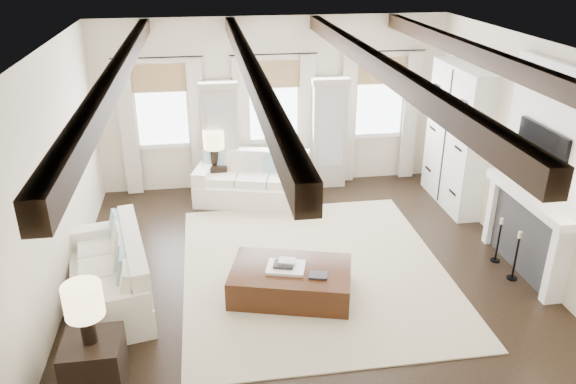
{
  "coord_description": "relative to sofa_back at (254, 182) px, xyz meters",
  "views": [
    {
      "loc": [
        -1.29,
        -6.45,
        4.4
      ],
      "look_at": [
        -0.19,
        0.71,
        1.15
      ],
      "focal_mm": 35.0,
      "sensor_mm": 36.0,
      "label": 1
    }
  ],
  "objects": [
    {
      "name": "ground",
      "position": [
        0.46,
        -3.0,
        -0.36
      ],
      "size": [
        7.5,
        7.5,
        0.0
      ],
      "primitive_type": "plane",
      "color": "black",
      "rests_on": "ground"
    },
    {
      "name": "room_shell",
      "position": [
        1.21,
        -2.11,
        1.53
      ],
      "size": [
        6.54,
        7.54,
        3.22
      ],
      "color": "#ECE0C6",
      "rests_on": "ground"
    },
    {
      "name": "area_rug",
      "position": [
        0.62,
        -2.58,
        -0.35
      ],
      "size": [
        3.76,
        4.3,
        0.02
      ],
      "primitive_type": "cube",
      "color": "beige",
      "rests_on": "ground"
    },
    {
      "name": "sofa_back",
      "position": [
        0.0,
        0.0,
        0.0
      ],
      "size": [
        2.25,
        1.45,
        0.89
      ],
      "color": "white",
      "rests_on": "ground"
    },
    {
      "name": "sofa_left",
      "position": [
        -2.15,
        -2.87,
        0.0
      ],
      "size": [
        1.33,
        2.23,
        0.9
      ],
      "color": "white",
      "rests_on": "ground"
    },
    {
      "name": "ottoman",
      "position": [
        0.18,
        -3.15,
        -0.15
      ],
      "size": [
        1.79,
        1.38,
        0.42
      ],
      "primitive_type": "cube",
      "rotation": [
        0.0,
        0.0,
        -0.27
      ],
      "color": "black",
      "rests_on": "ground"
    },
    {
      "name": "tray",
      "position": [
        0.12,
        -3.15,
        0.08
      ],
      "size": [
        0.58,
        0.5,
        0.04
      ],
      "primitive_type": "cube",
      "rotation": [
        0.0,
        0.0,
        -0.27
      ],
      "color": "white",
      "rests_on": "ottoman"
    },
    {
      "name": "book_lower",
      "position": [
        0.09,
        -3.13,
        0.12
      ],
      "size": [
        0.3,
        0.26,
        0.04
      ],
      "primitive_type": "cube",
      "rotation": [
        0.0,
        0.0,
        -0.27
      ],
      "color": "#262628",
      "rests_on": "tray"
    },
    {
      "name": "book_upper",
      "position": [
        0.14,
        -3.1,
        0.15
      ],
      "size": [
        0.26,
        0.22,
        0.03
      ],
      "primitive_type": "cube",
      "rotation": [
        0.0,
        0.0,
        -0.27
      ],
      "color": "beige",
      "rests_on": "book_lower"
    },
    {
      "name": "book_loose",
      "position": [
        0.5,
        -3.39,
        0.07
      ],
      "size": [
        0.28,
        0.24,
        0.03
      ],
      "primitive_type": "cube",
      "rotation": [
        0.0,
        0.0,
        -0.27
      ],
      "color": "#262628",
      "rests_on": "ottoman"
    },
    {
      "name": "side_table_front",
      "position": [
        -2.14,
        -4.53,
        -0.06
      ],
      "size": [
        0.61,
        0.61,
        0.61
      ],
      "primitive_type": "cube",
      "color": "black",
      "rests_on": "ground"
    },
    {
      "name": "lamp_front",
      "position": [
        -2.14,
        -4.53,
        0.71
      ],
      "size": [
        0.4,
        0.4,
        0.68
      ],
      "color": "black",
      "rests_on": "side_table_front"
    },
    {
      "name": "side_table_back",
      "position": [
        -0.69,
        0.3,
        -0.05
      ],
      "size": [
        0.42,
        0.42,
        0.63
      ],
      "primitive_type": "cube",
      "color": "black",
      "rests_on": "ground"
    },
    {
      "name": "lamp_back",
      "position": [
        -0.69,
        0.3,
        0.71
      ],
      "size": [
        0.38,
        0.38,
        0.65
      ],
      "color": "black",
      "rests_on": "side_table_back"
    },
    {
      "name": "candlestick_near",
      "position": [
        3.36,
        -3.23,
        -0.05
      ],
      "size": [
        0.15,
        0.15,
        0.76
      ],
      "color": "black",
      "rests_on": "ground"
    },
    {
      "name": "candlestick_far",
      "position": [
        3.36,
        -2.74,
        -0.06
      ],
      "size": [
        0.14,
        0.14,
        0.71
      ],
      "color": "black",
      "rests_on": "ground"
    }
  ]
}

